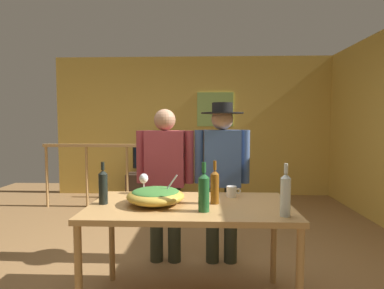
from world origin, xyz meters
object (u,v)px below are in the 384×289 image
object	(u,v)px
framed_picture	(215,109)
mug_white	(232,192)
serving_table	(190,214)
person_standing_right	(222,170)
wine_bottle_clear	(286,194)
person_standing_left	(165,173)
flat_screen_tv	(151,158)
wine_glass	(144,179)
wine_bottle_dark	(103,186)
salad_bowl	(156,195)
wine_bottle_amber	(215,186)
tv_console	(152,186)
stair_railing	(157,166)
wine_bottle_green	(204,191)

from	to	relation	value
framed_picture	mug_white	world-z (taller)	framed_picture
serving_table	person_standing_right	size ratio (longest dim) A/B	0.94
framed_picture	wine_bottle_clear	bearing A→B (deg)	-85.50
person_standing_left	flat_screen_tv	bearing A→B (deg)	-76.61
person_standing_right	wine_glass	bearing A→B (deg)	30.47
framed_picture	wine_bottle_dark	distance (m)	3.92
salad_bowl	wine_glass	world-z (taller)	salad_bowl
flat_screen_tv	wine_bottle_amber	xyz separation A→B (m)	(1.04, -3.37, 0.17)
wine_bottle_dark	person_standing_right	size ratio (longest dim) A/B	0.20
framed_picture	wine_bottle_amber	bearing A→B (deg)	-92.08
wine_bottle_amber	wine_glass	bearing A→B (deg)	152.02
tv_console	person_standing_right	world-z (taller)	person_standing_right
salad_bowl	wine_bottle_clear	size ratio (longest dim) A/B	1.24
flat_screen_tv	stair_railing	bearing A→B (deg)	-73.33
wine_bottle_amber	wine_bottle_green	world-z (taller)	wine_bottle_green
tv_console	flat_screen_tv	size ratio (longest dim) A/B	1.35
wine_bottle_clear	person_standing_right	size ratio (longest dim) A/B	0.22
serving_table	mug_white	size ratio (longest dim) A/B	12.68
framed_picture	flat_screen_tv	bearing A→B (deg)	-164.66
stair_railing	wine_glass	size ratio (longest dim) A/B	15.94
person_standing_left	stair_railing	bearing A→B (deg)	-78.07
serving_table	wine_bottle_amber	bearing A→B (deg)	7.34
wine_bottle_dark	wine_bottle_clear	size ratio (longest dim) A/B	0.91
wine_glass	person_standing_right	distance (m)	0.82
wine_bottle_dark	wine_bottle_green	xyz separation A→B (m)	(0.75, -0.17, 0.01)
tv_console	serving_table	world-z (taller)	serving_table
tv_console	mug_white	world-z (taller)	mug_white
wine_bottle_green	person_standing_right	xyz separation A→B (m)	(0.18, 0.96, 0.01)
mug_white	salad_bowl	bearing A→B (deg)	-156.78
stair_railing	wine_bottle_green	xyz separation A→B (m)	(0.76, -2.94, 0.25)
flat_screen_tv	serving_table	bearing A→B (deg)	-75.88
flat_screen_tv	person_standing_right	bearing A→B (deg)	-66.65
wine_bottle_green	person_standing_right	world-z (taller)	person_standing_right
wine_bottle_dark	mug_white	world-z (taller)	wine_bottle_dark
serving_table	person_standing_left	world-z (taller)	person_standing_left
stair_railing	wine_bottle_amber	bearing A→B (deg)	-72.78
framed_picture	serving_table	distance (m)	3.85
wine_bottle_dark	wine_glass	bearing A→B (deg)	56.21
framed_picture	wine_bottle_amber	world-z (taller)	framed_picture
mug_white	wine_glass	bearing A→B (deg)	172.49
framed_picture	wine_glass	xyz separation A→B (m)	(-0.73, -3.38, -0.73)
flat_screen_tv	mug_white	distance (m)	3.37
stair_railing	mug_white	xyz separation A→B (m)	(0.99, -2.51, 0.15)
stair_railing	framed_picture	bearing A→B (deg)	44.67
wine_bottle_dark	mug_white	bearing A→B (deg)	14.69
wine_glass	wine_bottle_dark	bearing A→B (deg)	-123.79
wine_glass	mug_white	size ratio (longest dim) A/B	1.47
wine_bottle_dark	tv_console	bearing A→B (deg)	93.38
flat_screen_tv	person_standing_left	distance (m)	2.70
wine_glass	wine_bottle_amber	distance (m)	0.68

